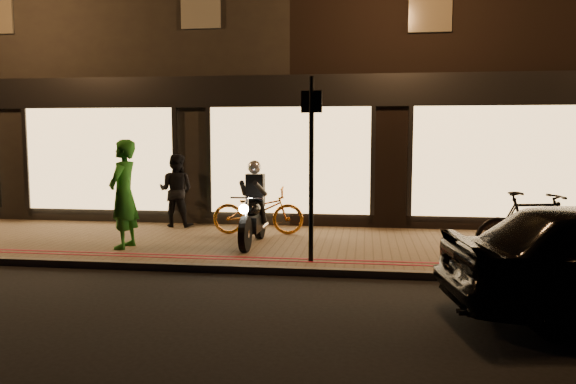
% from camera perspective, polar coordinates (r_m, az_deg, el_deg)
% --- Properties ---
extents(ground, '(90.00, 90.00, 0.00)m').
position_cam_1_polar(ground, '(8.96, -3.32, -8.35)').
color(ground, black).
rests_on(ground, ground).
extents(sidewalk, '(50.00, 4.00, 0.12)m').
position_cam_1_polar(sidewalk, '(10.87, -1.26, -5.46)').
color(sidewalk, brown).
rests_on(sidewalk, ground).
extents(kerb_stone, '(50.00, 0.14, 0.12)m').
position_cam_1_polar(kerb_stone, '(8.99, -3.26, -7.90)').
color(kerb_stone, '#59544C').
rests_on(kerb_stone, ground).
extents(red_kerb_lines, '(50.00, 0.26, 0.01)m').
position_cam_1_polar(red_kerb_lines, '(9.46, -2.67, -6.81)').
color(red_kerb_lines, maroon).
rests_on(red_kerb_lines, sidewalk).
extents(building_row, '(48.00, 10.11, 8.50)m').
position_cam_1_polar(building_row, '(17.70, 2.42, 12.57)').
color(building_row, black).
rests_on(building_row, ground).
extents(motorcycle, '(0.60, 1.94, 1.59)m').
position_cam_1_polar(motorcycle, '(10.60, -3.53, -2.06)').
color(motorcycle, black).
rests_on(motorcycle, sidewalk).
extents(sign_post, '(0.35, 0.11, 3.00)m').
position_cam_1_polar(sign_post, '(9.08, 2.38, 3.33)').
color(sign_post, black).
rests_on(sign_post, sidewalk).
extents(bicycle_gold, '(1.94, 0.83, 0.99)m').
position_cam_1_polar(bicycle_gold, '(11.69, -3.05, -1.90)').
color(bicycle_gold, '#C47622').
rests_on(bicycle_gold, sidewalk).
extents(bicycle_dark, '(2.01, 0.99, 1.16)m').
position_cam_1_polar(bicycle_dark, '(9.99, 23.51, -3.25)').
color(bicycle_dark, black).
rests_on(bicycle_dark, sidewalk).
extents(person_green, '(0.51, 0.74, 1.99)m').
position_cam_1_polar(person_green, '(10.65, -16.36, -0.21)').
color(person_green, '#206D1D').
rests_on(person_green, sidewalk).
extents(person_dark, '(0.82, 0.65, 1.64)m').
position_cam_1_polar(person_dark, '(12.84, -11.31, 0.17)').
color(person_dark, black).
rests_on(person_dark, sidewalk).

